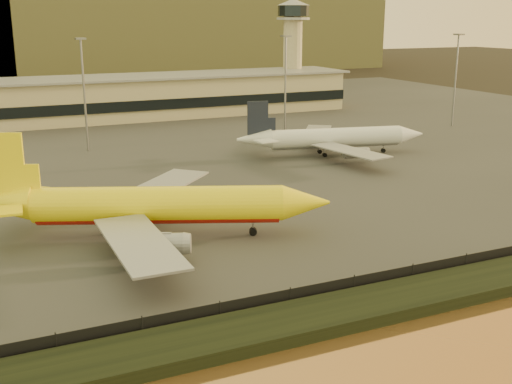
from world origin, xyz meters
TOP-DOWN VIEW (x-y plane):
  - ground at (0.00, 0.00)m, footprint 900.00×900.00m
  - embankment at (0.00, -17.00)m, footprint 320.00×7.00m
  - tarmac at (0.00, 95.00)m, footprint 320.00×220.00m
  - perimeter_fence at (0.00, -13.00)m, footprint 300.00×0.05m
  - terminal_building at (-14.52, 125.55)m, footprint 202.00×25.00m
  - control_tower at (70.00, 131.00)m, footprint 11.20×11.20m
  - apron_light_masts at (15.00, 75.00)m, footprint 152.20×12.20m
  - dhl_cargo_jet at (-12.84, 15.51)m, footprint 47.91×45.35m
  - white_narrowbody_jet at (38.87, 52.50)m, footprint 43.11×41.39m
  - gse_vehicle_yellow at (0.24, 30.63)m, footprint 3.85×2.89m
  - gse_vehicle_white at (-26.03, 38.51)m, footprint 3.81×2.12m

SIDE VIEW (x-z plane):
  - ground at x=0.00m, z-range 0.00..0.00m
  - tarmac at x=0.00m, z-range 0.00..0.20m
  - embankment at x=0.00m, z-range 0.00..1.40m
  - gse_vehicle_yellow at x=0.24m, z-range 0.20..1.78m
  - gse_vehicle_white at x=-26.03m, z-range 0.20..1.83m
  - perimeter_fence at x=0.00m, z-range 0.20..2.40m
  - white_narrowbody_jet at x=38.87m, z-range -2.31..10.16m
  - dhl_cargo_jet at x=-12.84m, z-range -2.81..12.13m
  - terminal_building at x=-14.52m, z-range -0.05..12.55m
  - apron_light_masts at x=15.00m, z-range 3.00..28.40m
  - control_tower at x=70.00m, z-range 3.91..39.41m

